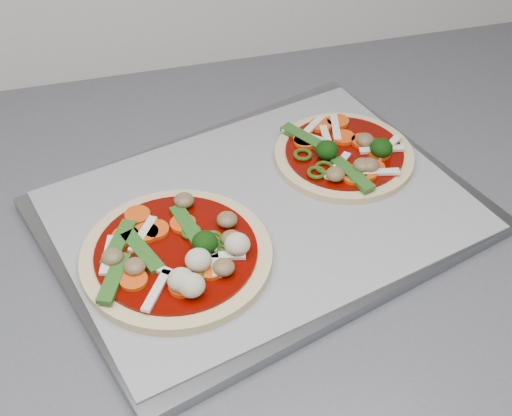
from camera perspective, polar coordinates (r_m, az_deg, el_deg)
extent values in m
cube|color=#B5B5B3|center=(1.21, 18.24, -13.67)|extent=(3.60, 0.60, 0.86)
cube|color=gray|center=(0.72, 0.49, -0.59)|extent=(0.48, 0.41, 0.01)
cube|color=gray|center=(0.71, 0.49, -0.14)|extent=(0.45, 0.38, 0.00)
cylinder|color=#DAB886|center=(0.66, -6.37, -3.86)|extent=(0.20, 0.20, 0.01)
cylinder|color=#6D0900|center=(0.66, -6.41, -3.48)|extent=(0.17, 0.17, 0.00)
cylinder|color=orange|center=(0.67, -10.39, -2.21)|extent=(0.03, 0.03, 0.00)
cylinder|color=orange|center=(0.66, -4.01, -2.82)|extent=(0.03, 0.03, 0.00)
cube|color=silver|center=(0.62, -7.97, -6.55)|extent=(0.03, 0.04, 0.00)
ellipsoid|color=beige|center=(0.61, -5.17, -6.18)|extent=(0.03, 0.03, 0.02)
cylinder|color=orange|center=(0.69, -9.46, -0.56)|extent=(0.03, 0.03, 0.00)
ellipsoid|color=beige|center=(0.63, -4.64, -4.17)|extent=(0.03, 0.03, 0.02)
cube|color=silver|center=(0.64, -3.36, -3.97)|extent=(0.01, 0.05, 0.00)
cylinder|color=orange|center=(0.62, -5.89, -6.25)|extent=(0.04, 0.04, 0.00)
torus|color=#2C4410|center=(0.66, -2.26, -2.69)|extent=(0.02, 0.02, 0.00)
cylinder|color=orange|center=(0.68, -5.87, -1.27)|extent=(0.03, 0.03, 0.00)
ellipsoid|color=#113D0B|center=(0.65, -4.10, -2.76)|extent=(0.03, 0.03, 0.02)
cube|color=silver|center=(0.65, -2.96, -3.84)|extent=(0.05, 0.02, 0.00)
cube|color=silver|center=(0.66, -11.76, -3.70)|extent=(0.02, 0.05, 0.00)
ellipsoid|color=brown|center=(0.65, -11.40, -3.83)|extent=(0.03, 0.03, 0.01)
torus|color=#2C4410|center=(0.65, -3.68, -3.33)|extent=(0.03, 0.03, 0.00)
torus|color=#2C4410|center=(0.65, -2.33, -3.01)|extent=(0.02, 0.02, 0.00)
torus|color=#2C4410|center=(0.66, -3.48, -2.46)|extent=(0.03, 0.03, 0.00)
torus|color=#2C4410|center=(0.63, -4.98, -5.33)|extent=(0.03, 0.03, 0.00)
torus|color=#2C4410|center=(0.67, -5.21, -1.92)|extent=(0.02, 0.02, 0.00)
ellipsoid|color=brown|center=(0.67, -2.34, -0.94)|extent=(0.03, 0.03, 0.01)
cylinder|color=orange|center=(0.68, -8.00, -1.73)|extent=(0.03, 0.03, 0.00)
cube|color=#376923|center=(0.66, -9.09, -3.43)|extent=(0.03, 0.06, 0.00)
ellipsoid|color=brown|center=(0.63, -2.60, -4.76)|extent=(0.02, 0.02, 0.01)
ellipsoid|color=brown|center=(0.64, -9.69, -4.64)|extent=(0.02, 0.02, 0.01)
cylinder|color=orange|center=(0.64, -3.67, -4.91)|extent=(0.03, 0.03, 0.00)
ellipsoid|color=beige|center=(0.62, -6.02, -5.74)|extent=(0.03, 0.03, 0.02)
cube|color=#376923|center=(0.67, -10.92, -2.75)|extent=(0.04, 0.06, 0.00)
cube|color=silver|center=(0.64, -7.06, -5.14)|extent=(0.04, 0.04, 0.00)
cylinder|color=orange|center=(0.63, -9.77, -5.70)|extent=(0.03, 0.03, 0.00)
ellipsoid|color=beige|center=(0.64, -1.52, -2.92)|extent=(0.03, 0.03, 0.02)
cylinder|color=orange|center=(0.67, -8.84, -1.99)|extent=(0.03, 0.03, 0.00)
cube|color=silver|center=(0.67, -9.04, -2.08)|extent=(0.03, 0.04, 0.00)
cube|color=#376923|center=(0.64, -11.29, -5.51)|extent=(0.04, 0.06, 0.00)
cube|color=#376923|center=(0.68, -5.48, -1.40)|extent=(0.03, 0.06, 0.00)
ellipsoid|color=brown|center=(0.70, -5.79, 0.62)|extent=(0.02, 0.02, 0.01)
ellipsoid|color=brown|center=(0.65, -1.97, -2.46)|extent=(0.03, 0.03, 0.01)
cylinder|color=#DAB886|center=(0.78, 7.05, 4.16)|extent=(0.21, 0.21, 0.01)
cylinder|color=#6D0900|center=(0.77, 7.08, 4.48)|extent=(0.18, 0.18, 0.00)
cube|color=#376923|center=(0.78, 3.87, 5.67)|extent=(0.04, 0.06, 0.00)
cube|color=silver|center=(0.78, 10.02, 4.63)|extent=(0.05, 0.01, 0.00)
cube|color=silver|center=(0.80, 4.39, 6.39)|extent=(0.04, 0.04, 0.00)
cylinder|color=orange|center=(0.74, 7.82, 2.53)|extent=(0.03, 0.03, 0.00)
cylinder|color=orange|center=(0.80, 5.21, 6.63)|extent=(0.04, 0.04, 0.00)
torus|color=#2C4410|center=(0.76, 3.77, 4.28)|extent=(0.03, 0.03, 0.00)
cylinder|color=orange|center=(0.78, 3.95, 5.33)|extent=(0.03, 0.03, 0.00)
ellipsoid|color=brown|center=(0.78, 8.73, 5.40)|extent=(0.03, 0.03, 0.01)
cylinder|color=orange|center=(0.74, 7.94, 2.77)|extent=(0.03, 0.03, 0.00)
cylinder|color=orange|center=(0.79, 7.03, 5.62)|extent=(0.03, 0.03, 0.00)
torus|color=#2C4410|center=(0.73, 8.06, 2.39)|extent=(0.02, 0.02, 0.00)
cube|color=silver|center=(0.78, 5.70, 5.50)|extent=(0.01, 0.05, 0.00)
ellipsoid|color=brown|center=(0.75, 8.53, 3.40)|extent=(0.03, 0.03, 0.01)
torus|color=#2C4410|center=(0.78, 9.41, 5.06)|extent=(0.03, 0.03, 0.00)
cylinder|color=orange|center=(0.75, 9.34, 3.19)|extent=(0.03, 0.03, 0.00)
cube|color=silver|center=(0.74, 9.60, 2.84)|extent=(0.05, 0.02, 0.00)
cube|color=silver|center=(0.79, 3.77, 5.86)|extent=(0.04, 0.04, 0.00)
ellipsoid|color=#113D0B|center=(0.75, 5.70, 4.63)|extent=(0.03, 0.03, 0.02)
cube|color=silver|center=(0.80, 6.38, 6.42)|extent=(0.02, 0.05, 0.00)
cylinder|color=orange|center=(0.81, 6.57, 6.89)|extent=(0.03, 0.03, 0.00)
ellipsoid|color=#113D0B|center=(0.77, 10.00, 4.75)|extent=(0.02, 0.02, 0.02)
torus|color=#2C4410|center=(0.74, 4.87, 2.85)|extent=(0.03, 0.03, 0.00)
ellipsoid|color=brown|center=(0.73, 6.37, 2.71)|extent=(0.02, 0.02, 0.01)
ellipsoid|color=brown|center=(0.75, 9.08, 3.41)|extent=(0.03, 0.03, 0.01)
cylinder|color=orange|center=(0.77, 9.85, 4.41)|extent=(0.03, 0.03, 0.00)
cylinder|color=orange|center=(0.74, 8.80, 2.82)|extent=(0.04, 0.04, 0.00)
cube|color=#376923|center=(0.74, 7.73, 2.68)|extent=(0.03, 0.06, 0.00)
cube|color=silver|center=(0.75, 6.56, 3.38)|extent=(0.04, 0.04, 0.00)
torus|color=#2C4410|center=(0.74, 5.48, 3.26)|extent=(0.03, 0.03, 0.00)
cylinder|color=orange|center=(0.78, 3.91, 5.44)|extent=(0.03, 0.03, 0.00)
cylinder|color=orange|center=(0.79, 8.53, 5.31)|extent=(0.03, 0.03, 0.00)
cube|color=silver|center=(0.78, 10.54, 4.80)|extent=(0.04, 0.04, 0.00)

